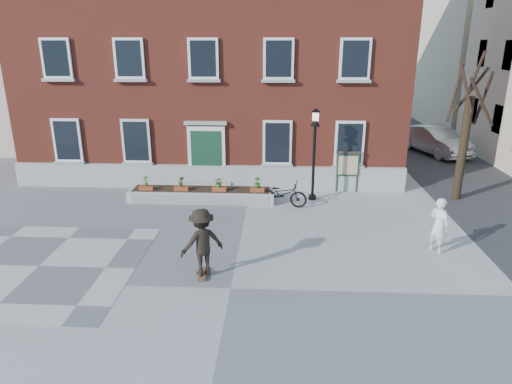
# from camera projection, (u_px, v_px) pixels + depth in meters

# --- Properties ---
(ground) EXTENTS (100.00, 100.00, 0.00)m
(ground) POSITION_uv_depth(u_px,v_px,m) (231.00, 288.00, 12.69)
(ground) COLOR #959598
(ground) RESTS_ON ground
(checker_patch) EXTENTS (6.00, 6.00, 0.01)m
(checker_patch) POSITION_uv_depth(u_px,v_px,m) (39.00, 266.00, 13.93)
(checker_patch) COLOR #5D5D60
(checker_patch) RESTS_ON ground
(bicycle) EXTENTS (2.14, 1.13, 1.07)m
(bicycle) POSITION_uv_depth(u_px,v_px,m) (282.00, 194.00, 18.80)
(bicycle) COLOR black
(bicycle) RESTS_ON ground
(parked_car) EXTENTS (3.35, 5.27, 1.64)m
(parked_car) POSITION_uv_depth(u_px,v_px,m) (435.00, 140.00, 27.32)
(parked_car) COLOR silver
(parked_car) RESTS_ON ground
(bystander) EXTENTS (0.75, 0.81, 1.85)m
(bystander) POSITION_uv_depth(u_px,v_px,m) (439.00, 225.00, 14.59)
(bystander) COLOR silver
(bystander) RESTS_ON ground
(brick_building) EXTENTS (18.40, 10.85, 12.60)m
(brick_building) POSITION_uv_depth(u_px,v_px,m) (218.00, 45.00, 24.01)
(brick_building) COLOR maroon
(brick_building) RESTS_ON ground
(planter_assembly) EXTENTS (6.20, 1.12, 1.15)m
(planter_assembly) POSITION_uv_depth(u_px,v_px,m) (202.00, 194.00, 19.48)
(planter_assembly) COLOR beige
(planter_assembly) RESTS_ON ground
(bare_tree) EXTENTS (1.83, 1.83, 6.16)m
(bare_tree) POSITION_uv_depth(u_px,v_px,m) (465.00, 135.00, 18.95)
(bare_tree) COLOR #302315
(bare_tree) RESTS_ON ground
(lamp_post) EXTENTS (0.40, 0.40, 3.93)m
(lamp_post) POSITION_uv_depth(u_px,v_px,m) (315.00, 142.00, 18.92)
(lamp_post) COLOR black
(lamp_post) RESTS_ON ground
(notice_board) EXTENTS (1.10, 0.16, 1.87)m
(notice_board) POSITION_uv_depth(u_px,v_px,m) (348.00, 165.00, 20.36)
(notice_board) COLOR #193222
(notice_board) RESTS_ON ground
(skateboarder) EXTENTS (1.49, 1.29, 2.08)m
(skateboarder) POSITION_uv_depth(u_px,v_px,m) (202.00, 242.00, 13.04)
(skateboarder) COLOR brown
(skateboarder) RESTS_ON ground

